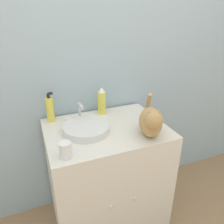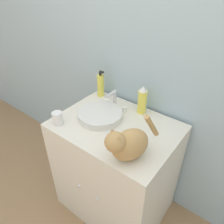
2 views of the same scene
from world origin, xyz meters
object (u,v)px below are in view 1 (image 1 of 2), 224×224
at_px(spray_bottle, 102,101).
at_px(cup, 66,150).
at_px(soap_bottle, 50,109).
at_px(cat, 151,121).

bearing_deg(spray_bottle, cup, -128.70).
height_order(soap_bottle, spray_bottle, soap_bottle).
xyz_separation_m(cat, cup, (-0.52, -0.02, -0.06)).
relative_size(spray_bottle, cup, 2.33).
distance_m(cat, spray_bottle, 0.45).
xyz_separation_m(soap_bottle, spray_bottle, (0.37, -0.01, 0.01)).
xyz_separation_m(cat, soap_bottle, (-0.54, 0.43, -0.01)).
relative_size(cat, soap_bottle, 1.55).
distance_m(cat, cup, 0.53).
xyz_separation_m(soap_bottle, cup, (0.02, -0.45, -0.05)).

